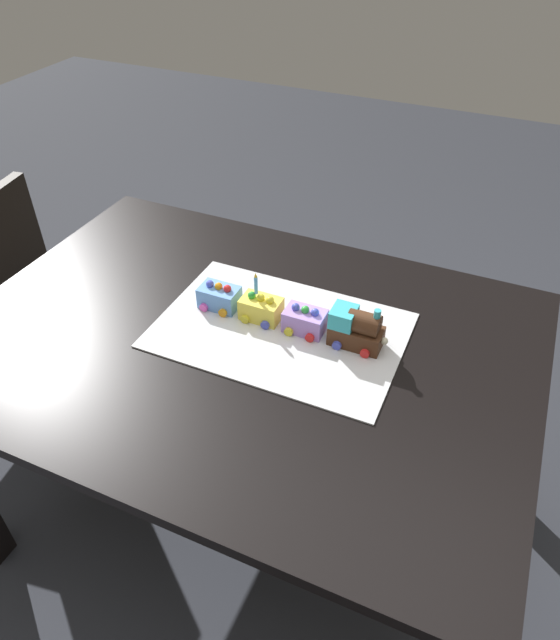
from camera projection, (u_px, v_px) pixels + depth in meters
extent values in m
plane|color=#2D3038|center=(252.00, 509.00, 1.88)|extent=(8.00, 8.00, 0.00)
cube|color=black|center=(242.00, 342.00, 1.42)|extent=(1.40, 1.00, 0.03)
cube|color=black|center=(500.00, 402.00, 1.77)|extent=(0.07, 0.07, 0.71)
cube|color=black|center=(147.00, 299.00, 2.17)|extent=(0.07, 0.07, 0.71)
cube|color=black|center=(59.00, 332.00, 2.24)|extent=(0.04, 0.04, 0.42)
cube|color=black|center=(5.00, 394.00, 1.99)|extent=(0.04, 0.04, 0.42)
cube|color=silver|center=(280.00, 330.00, 1.43)|extent=(0.60, 0.40, 0.00)
cube|color=#472816|center=(356.00, 336.00, 1.37)|extent=(0.12, 0.06, 0.05)
cylinder|color=#472816|center=(364.00, 323.00, 1.34)|extent=(0.07, 0.05, 0.05)
cube|color=#38B7C6|center=(344.00, 317.00, 1.35)|extent=(0.06, 0.06, 0.04)
cylinder|color=#38B7C6|center=(377.00, 316.00, 1.31)|extent=(0.02, 0.02, 0.03)
sphere|color=#F4EFCC|center=(384.00, 341.00, 1.34)|extent=(0.02, 0.02, 0.02)
cylinder|color=red|center=(374.00, 335.00, 1.39)|extent=(0.02, 0.01, 0.02)
cylinder|color=yellow|center=(347.00, 328.00, 1.42)|extent=(0.02, 0.01, 0.02)
cylinder|color=red|center=(365.00, 354.00, 1.34)|extent=(0.02, 0.01, 0.02)
cylinder|color=#4C59D8|center=(337.00, 346.00, 1.36)|extent=(0.02, 0.01, 0.02)
cube|color=#AD84E0|center=(305.00, 321.00, 1.41)|extent=(0.10, 0.06, 0.06)
cylinder|color=#4C59D8|center=(320.00, 320.00, 1.44)|extent=(0.02, 0.01, 0.02)
cylinder|color=#4C59D8|center=(300.00, 315.00, 1.45)|extent=(0.02, 0.01, 0.02)
cylinder|color=red|center=(310.00, 338.00, 1.39)|extent=(0.02, 0.01, 0.02)
cylinder|color=yellow|center=(289.00, 332.00, 1.40)|extent=(0.02, 0.01, 0.02)
sphere|color=green|center=(305.00, 310.00, 1.39)|extent=(0.02, 0.02, 0.02)
sphere|color=#4C59D8|center=(315.00, 312.00, 1.38)|extent=(0.02, 0.02, 0.02)
sphere|color=#4C59D8|center=(296.00, 307.00, 1.40)|extent=(0.02, 0.02, 0.02)
cube|color=#F4E04C|center=(261.00, 309.00, 1.45)|extent=(0.10, 0.06, 0.06)
cylinder|color=#4C59D8|center=(277.00, 309.00, 1.47)|extent=(0.02, 0.01, 0.02)
cylinder|color=#4C59D8|center=(258.00, 303.00, 1.49)|extent=(0.02, 0.01, 0.02)
cylinder|color=#4C59D8|center=(265.00, 325.00, 1.42)|extent=(0.02, 0.01, 0.02)
cylinder|color=yellow|center=(245.00, 319.00, 1.44)|extent=(0.02, 0.01, 0.02)
sphere|color=yellow|center=(261.00, 298.00, 1.43)|extent=(0.02, 0.02, 0.02)
sphere|color=yellow|center=(270.00, 300.00, 1.42)|extent=(0.02, 0.02, 0.02)
sphere|color=green|center=(252.00, 295.00, 1.43)|extent=(0.02, 0.02, 0.02)
cube|color=#669EEA|center=(220.00, 297.00, 1.48)|extent=(0.10, 0.06, 0.06)
cylinder|color=yellow|center=(236.00, 297.00, 1.51)|extent=(0.02, 0.01, 0.02)
cylinder|color=green|center=(217.00, 292.00, 1.53)|extent=(0.02, 0.01, 0.02)
cylinder|color=orange|center=(223.00, 313.00, 1.46)|extent=(0.02, 0.01, 0.02)
cylinder|color=#D84CB2|center=(204.00, 308.00, 1.48)|extent=(0.02, 0.01, 0.02)
sphere|color=#4C59D8|center=(210.00, 284.00, 1.47)|extent=(0.02, 0.02, 0.02)
sphere|color=orange|center=(219.00, 286.00, 1.46)|extent=(0.02, 0.02, 0.02)
sphere|color=red|center=(227.00, 289.00, 1.45)|extent=(0.02, 0.02, 0.02)
cylinder|color=#4CA5E5|center=(257.00, 286.00, 1.41)|extent=(0.01, 0.01, 0.05)
cone|color=yellow|center=(257.00, 275.00, 1.39)|extent=(0.01, 0.01, 0.01)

